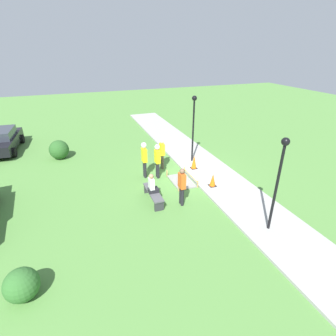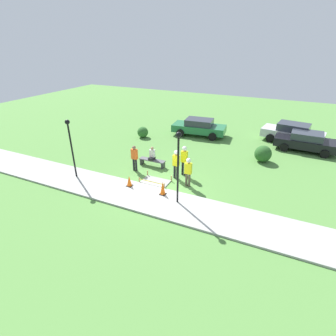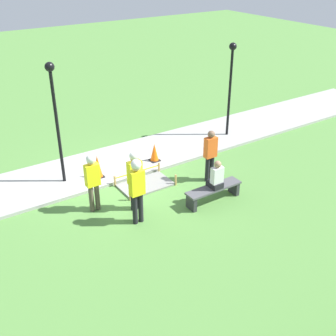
# 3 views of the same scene
# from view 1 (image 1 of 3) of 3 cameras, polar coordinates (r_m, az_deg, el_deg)

# --- Properties ---
(ground_plane) EXTENTS (60.00, 60.00, 0.00)m
(ground_plane) POSITION_cam_1_polar(r_m,az_deg,el_deg) (14.19, 4.26, -1.64)
(ground_plane) COLOR #51843D
(sidewalk) EXTENTS (28.00, 2.59, 0.10)m
(sidewalk) POSITION_cam_1_polar(r_m,az_deg,el_deg) (14.71, 8.87, -0.66)
(sidewalk) COLOR #9E9E99
(sidewalk) RESTS_ON ground_plane
(wet_concrete_patch) EXTENTS (1.70, 1.06, 0.37)m
(wet_concrete_patch) POSITION_cam_1_polar(r_m,az_deg,el_deg) (13.52, 2.98, -2.87)
(wet_concrete_patch) COLOR gray
(wet_concrete_patch) RESTS_ON ground_plane
(traffic_cone_near_patch) EXTENTS (0.34, 0.34, 0.65)m
(traffic_cone_near_patch) POSITION_cam_1_polar(r_m,az_deg,el_deg) (12.98, 9.72, -2.59)
(traffic_cone_near_patch) COLOR black
(traffic_cone_near_patch) RESTS_ON sidewalk
(traffic_cone_far_patch) EXTENTS (0.34, 0.34, 0.77)m
(traffic_cone_far_patch) POSITION_cam_1_polar(r_m,az_deg,el_deg) (14.66, 5.68, 1.29)
(traffic_cone_far_patch) COLOR black
(traffic_cone_far_patch) RESTS_ON sidewalk
(park_bench) EXTENTS (1.82, 0.44, 0.48)m
(park_bench) POSITION_cam_1_polar(r_m,az_deg,el_deg) (11.79, -3.22, -5.71)
(park_bench) COLOR #2D2D33
(park_bench) RESTS_ON ground_plane
(person_seated_on_bench) EXTENTS (0.36, 0.44, 0.89)m
(person_seated_on_bench) POSITION_cam_1_polar(r_m,az_deg,el_deg) (11.51, -3.48, -3.74)
(person_seated_on_bench) COLOR black
(person_seated_on_bench) RESTS_ON park_bench
(worker_supervisor) EXTENTS (0.40, 0.26, 1.78)m
(worker_supervisor) POSITION_cam_1_polar(r_m,az_deg,el_deg) (14.60, -1.31, 3.78)
(worker_supervisor) COLOR brown
(worker_supervisor) RESTS_ON ground_plane
(worker_assistant) EXTENTS (0.40, 0.27, 1.86)m
(worker_assistant) POSITION_cam_1_polar(r_m,az_deg,el_deg) (13.50, -2.34, 2.20)
(worker_assistant) COLOR black
(worker_assistant) RESTS_ON ground_plane
(worker_trainee) EXTENTS (0.40, 0.28, 1.94)m
(worker_trainee) POSITION_cam_1_polar(r_m,az_deg,el_deg) (13.57, -5.19, 2.54)
(worker_trainee) COLOR black
(worker_trainee) RESTS_ON ground_plane
(bystander_in_orange_shirt) EXTENTS (0.40, 0.23, 1.74)m
(bystander_in_orange_shirt) POSITION_cam_1_polar(r_m,az_deg,el_deg) (11.22, 3.03, -3.62)
(bystander_in_orange_shirt) COLOR black
(bystander_in_orange_shirt) RESTS_ON ground_plane
(lamppost_near) EXTENTS (0.28, 0.28, 3.82)m
(lamppost_near) POSITION_cam_1_polar(r_m,az_deg,el_deg) (14.98, 5.58, 10.47)
(lamppost_near) COLOR black
(lamppost_near) RESTS_ON sidewalk
(lamppost_far) EXTENTS (0.28, 0.28, 3.60)m
(lamppost_far) POSITION_cam_1_polar(r_m,az_deg,el_deg) (9.70, 23.11, -0.72)
(lamppost_far) COLOR black
(lamppost_far) RESTS_ON sidewalk
(parked_car_black) EXTENTS (4.53, 2.35, 1.45)m
(parked_car_black) POSITION_cam_1_polar(r_m,az_deg,el_deg) (20.42, -32.74, 5.11)
(parked_car_black) COLOR black
(parked_car_black) RESTS_ON ground_plane
(shrub_rounded_near) EXTENTS (0.95, 0.95, 0.95)m
(shrub_rounded_near) POSITION_cam_1_polar(r_m,az_deg,el_deg) (8.78, -29.25, -21.31)
(shrub_rounded_near) COLOR #2D6028
(shrub_rounded_near) RESTS_ON ground_plane
(shrub_rounded_mid) EXTENTS (1.17, 1.17, 1.17)m
(shrub_rounded_mid) POSITION_cam_1_polar(r_m,az_deg,el_deg) (17.40, -22.63, 3.70)
(shrub_rounded_mid) COLOR #285623
(shrub_rounded_mid) RESTS_ON ground_plane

